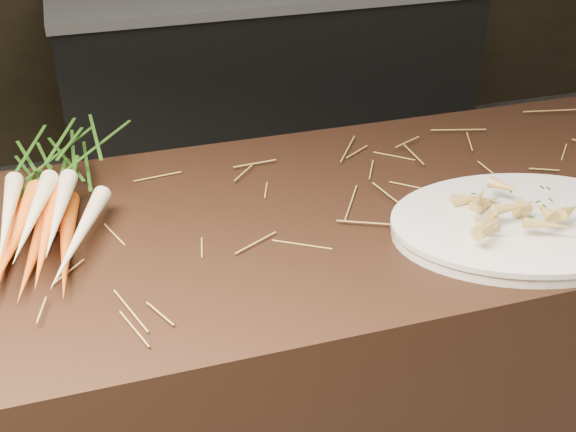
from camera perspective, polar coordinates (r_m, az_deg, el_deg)
The scene contains 6 objects.
main_counter at distance 1.70m, azimuth 5.78°, elevation -12.16°, with size 2.40×0.70×0.90m, color black.
back_counter at distance 3.32m, azimuth -1.53°, elevation 10.75°, with size 1.82×0.62×0.84m.
straw_bedding at distance 1.42m, azimuth 6.78°, elevation 1.28°, with size 1.40×0.60×0.02m, color olive, non-canonical shape.
root_veg_bunch at distance 1.44m, azimuth -18.36°, elevation 2.18°, with size 0.25×0.60×0.11m.
serving_platter at distance 1.39m, azimuth 18.36°, elevation -0.83°, with size 0.50×0.33×0.03m, color white, non-canonical shape.
roasted_veg_heap at distance 1.37m, azimuth 18.65°, elevation 0.61°, with size 0.24×0.18×0.06m, color gold, non-canonical shape.
Camera 1 is at (-0.51, -0.81, 1.63)m, focal length 45.00 mm.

